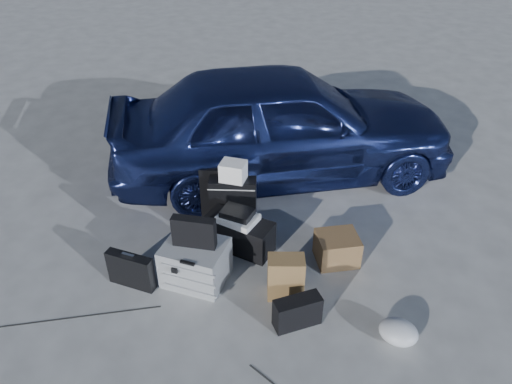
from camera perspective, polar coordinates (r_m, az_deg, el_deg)
ground at (r=4.78m, az=-2.31°, el=-11.78°), size 60.00×60.00×0.00m
car at (r=6.17m, az=2.94°, el=7.88°), size 4.49×2.90×1.42m
pelican_case at (r=4.83m, az=-6.92°, el=-8.01°), size 0.65×0.57×0.42m
laptop_bag at (r=4.61m, az=-7.10°, el=-4.58°), size 0.41×0.12×0.30m
briefcase at (r=4.90m, az=-14.11°, el=-8.68°), size 0.48×0.21×0.36m
suitcase_left at (r=5.57m, az=-3.77°, el=0.10°), size 0.51×0.23×0.64m
suitcase_right at (r=5.42m, az=-2.62°, el=-1.24°), size 0.52×0.23×0.60m
white_carton at (r=5.20m, az=-2.62°, el=2.40°), size 0.28×0.24×0.20m
duffel_bag at (r=5.18m, az=-1.92°, el=-4.82°), size 0.77×0.53×0.35m
flat_box_white at (r=5.05m, az=-2.08°, el=-3.03°), size 0.46×0.41×0.07m
flat_box_black at (r=5.01m, az=-2.15°, el=-2.40°), size 0.36×0.30×0.07m
kraft_bag at (r=4.64m, az=3.42°, el=-9.69°), size 0.36×0.24×0.44m
cardboard_box at (r=5.11m, az=9.24°, el=-6.38°), size 0.49×0.46×0.30m
plastic_bag at (r=4.53m, az=15.96°, el=-15.11°), size 0.41×0.38×0.18m
messenger_bag at (r=4.46m, az=4.75°, el=-13.50°), size 0.44×0.33×0.29m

